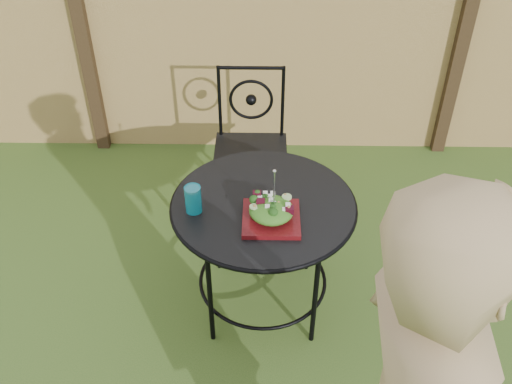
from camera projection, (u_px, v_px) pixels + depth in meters
fence at (272, 28)px, 3.91m from camera, size 8.00×0.12×1.90m
patio_table at (263, 224)px, 2.88m from camera, size 0.92×0.92×0.72m
patio_chair at (251, 142)px, 3.61m from camera, size 0.46×0.46×0.95m
salad_plate at (271, 219)px, 2.68m from camera, size 0.27×0.27×0.02m
salad at (271, 210)px, 2.65m from camera, size 0.21×0.21×0.08m
fork at (274, 188)px, 2.57m from camera, size 0.01×0.01×0.18m
drinking_glass at (193, 199)px, 2.70m from camera, size 0.08×0.08×0.14m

